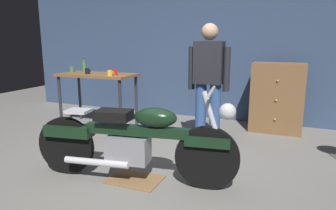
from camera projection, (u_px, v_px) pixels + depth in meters
ground_plane at (145, 175)px, 3.41m from camera, size 12.00×12.00×0.00m
back_wall at (213, 34)px, 5.62m from camera, size 8.00×0.12×3.10m
workbench at (97, 80)px, 5.20m from camera, size 1.30×0.64×0.90m
motorcycle at (134, 140)px, 3.19m from camera, size 2.17×0.70×1.00m
person_standing at (208, 80)px, 4.16m from camera, size 0.57×0.22×1.67m
wooden_dresser at (277, 98)px, 4.92m from camera, size 0.80×0.47×1.10m
drip_tray at (135, 179)px, 3.29m from camera, size 0.56×0.40×0.01m
mug_green_speckled at (72, 69)px, 5.44m from camera, size 0.12×0.09×0.09m
mug_yellow_tall at (110, 73)px, 4.87m from camera, size 0.12×0.09×0.09m
mug_red_diner at (115, 72)px, 4.99m from camera, size 0.11×0.08×0.09m
mug_black_matte at (87, 71)px, 5.11m from camera, size 0.11×0.07×0.09m
bottle at (84, 66)px, 5.42m from camera, size 0.06×0.06×0.24m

